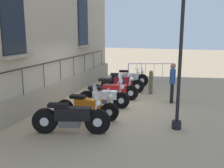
{
  "coord_description": "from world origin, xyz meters",
  "views": [
    {
      "loc": [
        3.15,
        -9.31,
        2.9
      ],
      "look_at": [
        0.12,
        0.0,
        0.8
      ],
      "focal_mm": 41.03,
      "sensor_mm": 36.0,
      "label": 1
    }
  ],
  "objects": [
    {
      "name": "motorcycle_red",
      "position": [
        0.0,
        0.6,
        0.42
      ],
      "size": [
        2.05,
        0.73,
        1.11
      ],
      "color": "black",
      "rests_on": "ground_plane"
    },
    {
      "name": "building_facade",
      "position": [
        -2.54,
        -0.0,
        3.69
      ],
      "size": [
        0.82,
        11.77,
        7.62
      ],
      "color": "tan",
      "rests_on": "ground_plane"
    },
    {
      "name": "motorcycle_black",
      "position": [
        -0.04,
        -3.16,
        0.46
      ],
      "size": [
        2.17,
        0.86,
        1.4
      ],
      "color": "black",
      "rests_on": "ground_plane"
    },
    {
      "name": "motorcycle_maroon",
      "position": [
        0.01,
        1.94,
        0.42
      ],
      "size": [
        2.02,
        0.64,
        1.16
      ],
      "color": "black",
      "rests_on": "ground_plane"
    },
    {
      "name": "pedestrian_standing",
      "position": [
        2.36,
        0.9,
        0.9
      ],
      "size": [
        0.24,
        0.53,
        1.6
      ],
      "color": "black",
      "rests_on": "ground_plane"
    },
    {
      "name": "motorcycle_orange",
      "position": [
        -0.1,
        -1.93,
        0.41
      ],
      "size": [
        2.15,
        0.64,
        1.01
      ],
      "color": "black",
      "rests_on": "ground_plane"
    },
    {
      "name": "motorcycle_silver",
      "position": [
        0.01,
        3.32,
        0.41
      ],
      "size": [
        1.94,
        0.65,
        1.26
      ],
      "color": "black",
      "rests_on": "ground_plane"
    },
    {
      "name": "ground_plane",
      "position": [
        0.0,
        0.0,
        0.0
      ],
      "size": [
        60.0,
        60.0,
        0.0
      ],
      "primitive_type": "plane",
      "color": "tan"
    },
    {
      "name": "motorcycle_white",
      "position": [
        0.0,
        -0.57,
        0.42
      ],
      "size": [
        1.95,
        0.67,
        1.32
      ],
      "color": "black",
      "rests_on": "ground_plane"
    },
    {
      "name": "crowd_barrier",
      "position": [
        0.78,
        4.82,
        0.57
      ],
      "size": [
        2.32,
        0.82,
        1.05
      ],
      "color": "#B7B7BF",
      "rests_on": "ground_plane"
    },
    {
      "name": "lamppost",
      "position": [
        2.76,
        -1.89,
        3.43
      ],
      "size": [
        0.32,
        1.02,
        4.78
      ],
      "color": "black",
      "rests_on": "ground_plane"
    },
    {
      "name": "bollard",
      "position": [
        1.31,
        2.02,
        0.55
      ],
      "size": [
        0.18,
        0.18,
        1.09
      ],
      "color": "brown",
      "rests_on": "ground_plane"
    }
  ]
}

